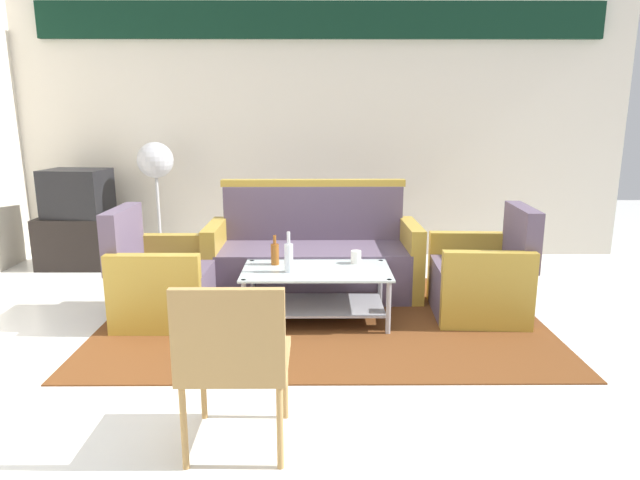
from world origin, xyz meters
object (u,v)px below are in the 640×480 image
(bottle_brown, at_px, (275,253))
(cup, at_px, (356,257))
(couch, at_px, (313,258))
(television, at_px, (77,193))
(bottle_clear, at_px, (289,257))
(tv_stand, at_px, (82,241))
(coffee_table, at_px, (316,287))
(armchair_left, at_px, (162,282))
(pedestal_fan, at_px, (156,168))
(wicker_chair, at_px, (234,354))
(armchair_right, at_px, (482,279))

(bottle_brown, bearing_deg, cup, 2.77)
(couch, distance_m, cup, 0.64)
(bottle_brown, bearing_deg, couch, 62.29)
(television, bearing_deg, bottle_clear, 149.36)
(tv_stand, bearing_deg, bottle_clear, -36.84)
(bottle_brown, bearing_deg, coffee_table, -23.86)
(armchair_left, height_order, tv_stand, armchair_left)
(pedestal_fan, bearing_deg, bottle_brown, -49.01)
(bottle_clear, bearing_deg, wicker_chair, -96.02)
(television, bearing_deg, coffee_table, 152.85)
(tv_stand, bearing_deg, television, 83.76)
(tv_stand, bearing_deg, coffee_table, -33.35)
(bottle_clear, relative_size, bottle_brown, 1.31)
(bottle_brown, height_order, wicker_chair, wicker_chair)
(coffee_table, bearing_deg, pedestal_fan, 134.66)
(armchair_left, xyz_separation_m, pedestal_fan, (-0.44, 1.56, 0.73))
(bottle_clear, distance_m, wicker_chair, 1.61)
(wicker_chair, bearing_deg, coffee_table, 77.43)
(armchair_left, xyz_separation_m, coffee_table, (1.18, -0.08, -0.02))
(bottle_clear, height_order, cup, bottle_clear)
(pedestal_fan, bearing_deg, cup, -37.32)
(cup, distance_m, pedestal_fan, 2.49)
(bottle_clear, bearing_deg, armchair_right, 8.07)
(coffee_table, relative_size, bottle_clear, 3.65)
(couch, distance_m, armchair_left, 1.31)
(tv_stand, relative_size, television, 1.24)
(couch, relative_size, pedestal_fan, 1.42)
(wicker_chair, bearing_deg, pedestal_fan, 110.66)
(armchair_right, xyz_separation_m, wicker_chair, (-1.66, -1.81, 0.21))
(armchair_left, height_order, wicker_chair, armchair_left)
(armchair_left, relative_size, television, 1.32)
(bottle_clear, xyz_separation_m, television, (-2.21, 1.66, 0.24))
(cup, relative_size, pedestal_fan, 0.08)
(armchair_left, bearing_deg, bottle_brown, 94.76)
(couch, distance_m, bottle_clear, 0.81)
(coffee_table, xyz_separation_m, cup, (0.31, 0.17, 0.19))
(armchair_left, xyz_separation_m, tv_stand, (-1.24, 1.51, -0.03))
(cup, xyz_separation_m, tv_stand, (-2.72, 1.42, -0.20))
(coffee_table, height_order, cup, cup)
(tv_stand, xyz_separation_m, television, (0.00, 0.00, 0.50))
(armchair_left, distance_m, television, 2.01)
(bottle_clear, height_order, pedestal_fan, pedestal_fan)
(armchair_right, bearing_deg, bottle_clear, 101.51)
(armchair_left, relative_size, pedestal_fan, 0.67)
(couch, xyz_separation_m, cup, (0.33, -0.52, 0.14))
(bottle_brown, distance_m, cup, 0.63)
(couch, height_order, cup, couch)
(coffee_table, xyz_separation_m, pedestal_fan, (-1.62, 1.64, 0.74))
(bottle_clear, height_order, tv_stand, bottle_clear)
(cup, bearing_deg, couch, 122.43)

